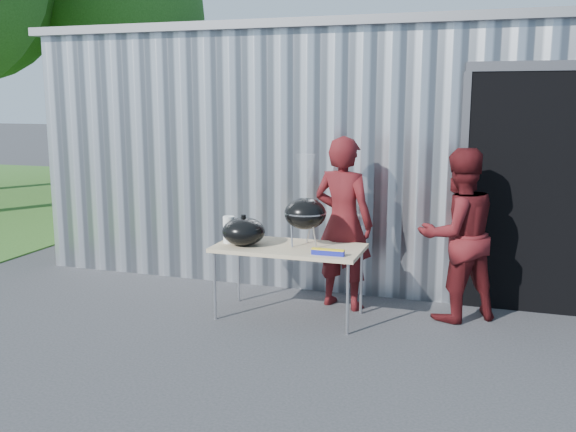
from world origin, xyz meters
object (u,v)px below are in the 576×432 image
(kettle_grill, at_px, (305,205))
(folding_table, at_px, (289,250))
(person_bystander, at_px, (458,235))
(person_cook, at_px, (343,223))

(kettle_grill, bearing_deg, folding_table, -159.40)
(kettle_grill, xyz_separation_m, person_bystander, (1.48, 0.43, -0.29))
(person_cook, bearing_deg, kettle_grill, 71.42)
(kettle_grill, height_order, person_bystander, person_bystander)
(person_cook, distance_m, person_bystander, 1.19)
(kettle_grill, height_order, person_cook, person_cook)
(folding_table, xyz_separation_m, person_cook, (0.44, 0.50, 0.21))
(folding_table, height_order, person_cook, person_cook)
(person_bystander, bearing_deg, folding_table, -18.04)
(person_bystander, bearing_deg, person_cook, -35.36)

